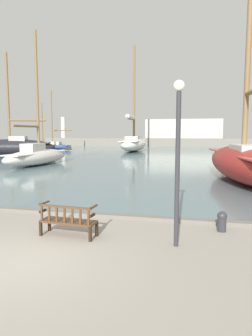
% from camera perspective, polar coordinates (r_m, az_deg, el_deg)
% --- Properties ---
extents(ground_plane, '(160.00, 160.00, 0.00)m').
position_cam_1_polar(ground_plane, '(7.53, -19.15, -16.37)').
color(ground_plane, gray).
extents(harbor_water, '(100.00, 80.00, 0.08)m').
position_cam_1_polar(harbor_water, '(50.08, 8.38, 3.33)').
color(harbor_water, slate).
rests_on(harbor_water, ground).
extents(quay_edge_kerb, '(40.00, 0.30, 0.12)m').
position_cam_1_polar(quay_edge_kerb, '(10.78, -8.23, -8.67)').
color(quay_edge_kerb, slate).
rests_on(quay_edge_kerb, ground).
extents(park_bench, '(1.64, 0.66, 0.92)m').
position_cam_1_polar(park_bench, '(8.68, -11.02, -9.71)').
color(park_bench, black).
rests_on(park_bench, ground).
extents(sailboat_distant_harbor, '(11.12, 6.31, 12.63)m').
position_cam_1_polar(sailboat_distant_harbor, '(40.61, -20.87, 3.98)').
color(sailboat_distant_harbor, black).
rests_on(sailboat_distant_harbor, harbor_water).
extents(sailboat_far_starboard, '(3.03, 10.94, 11.61)m').
position_cam_1_polar(sailboat_far_starboard, '(27.73, -16.50, 2.36)').
color(sailboat_far_starboard, silver).
rests_on(sailboat_far_starboard, harbor_water).
extents(sailboat_far_port, '(3.80, 14.41, 16.10)m').
position_cam_1_polar(sailboat_far_port, '(46.98, 1.44, 4.85)').
color(sailboat_far_port, silver).
rests_on(sailboat_far_port, harbor_water).
extents(sailboat_outer_port, '(6.86, 2.37, 9.91)m').
position_cam_1_polar(sailboat_outer_port, '(52.85, -13.66, 4.23)').
color(sailboat_outer_port, navy).
rests_on(sailboat_outer_port, harbor_water).
extents(sailboat_mid_starboard, '(4.58, 11.71, 15.59)m').
position_cam_1_polar(sailboat_mid_starboard, '(18.78, 21.72, 1.32)').
color(sailboat_mid_starboard, maroon).
rests_on(sailboat_mid_starboard, harbor_water).
extents(mooring_bollard, '(0.29, 0.29, 0.61)m').
position_cam_1_polar(mooring_bollard, '(9.41, 17.82, -9.47)').
color(mooring_bollard, '#2D2D33').
rests_on(mooring_bollard, ground).
extents(lamp_post, '(0.28, 0.28, 4.19)m').
position_cam_1_polar(lamp_post, '(7.57, 9.85, 3.84)').
color(lamp_post, '#2D2D33').
rests_on(lamp_post, ground).
extents(far_breakwater, '(58.90, 2.40, 6.54)m').
position_cam_1_polar(far_breakwater, '(64.65, 9.58, 5.69)').
color(far_breakwater, slate).
rests_on(far_breakwater, ground).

